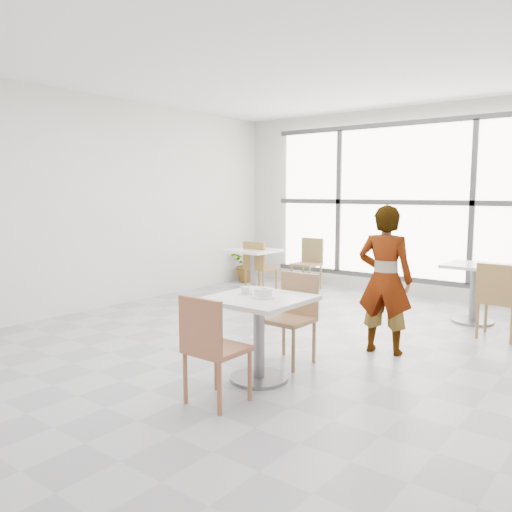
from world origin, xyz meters
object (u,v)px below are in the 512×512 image
Objects in this scene: oatmeal_bowl at (263,293)px; bg_chair_right_near at (498,296)px; main_table at (259,322)px; bg_chair_left_near at (258,264)px; chair_near at (210,343)px; coffee_cup at (245,291)px; plant_left at (248,264)px; bg_table_right at (474,285)px; bg_chair_left_far at (309,260)px; chair_far at (293,311)px; bg_table_left at (254,266)px; person at (385,280)px.

bg_chair_right_near reaches higher than oatmeal_bowl.
bg_chair_left_near is at bearing 127.93° from main_table.
coffee_cup is at bearing -72.84° from chair_near.
oatmeal_bowl reaches higher than plant_left.
oatmeal_bowl is 3.90m from bg_chair_left_near.
bg_chair_right_near is 4.77m from plant_left.
bg_chair_right_near reaches higher than bg_table_right.
chair_near reaches higher than oatmeal_bowl.
coffee_cup is 4.41m from bg_chair_left_far.
bg_chair_left_near reaches higher than coffee_cup.
coffee_cup reaches higher than bg_table_right.
bg_chair_left_near is 1.00× the size of bg_chair_right_near.
chair_far is 2.87m from bg_table_right.
chair_far reaches higher than main_table.
main_table is 0.92× the size of bg_chair_right_near.
coffee_cup is 0.24× the size of plant_left.
bg_chair_left_far is 1.29× the size of plant_left.
bg_chair_left_far is at bearing 116.65° from main_table.
bg_chair_left_far is at bearing 5.63° from plant_left.
bg_chair_right_near is (1.51, 2.64, -0.28)m from coffee_cup.
chair_far is 1.00× the size of bg_chair_left_near.
chair_near is at bearing -56.12° from bg_table_left.
bg_chair_left_near is at bearing 128.46° from oatmeal_bowl.
chair_near is 1.16× the size of bg_table_left.
plant_left is at bearing 134.42° from chair_far.
chair_near is at bearing -90.54° from oatmeal_bowl.
plant_left is (-3.09, 3.87, -0.44)m from coffee_cup.
person reaches higher than bg_chair_left_near.
bg_table_left is at bearing -47.14° from plant_left.
chair_near is 1.28m from chair_far.
oatmeal_bowl is 3.83m from bg_table_left.
chair_near and bg_chair_right_near have the same top height.
person is (0.48, 1.43, -0.03)m from oatmeal_bowl.
chair_near reaches higher than plant_left.
person is 3.64m from bg_chair_left_far.
person reaches higher than bg_table_right.
coffee_cup reaches higher than plant_left.
main_table is 3.44m from bg_table_right.
bg_chair_left_far is (-2.55, 2.59, -0.27)m from person.
main_table is at bearing 59.52° from person.
bg_chair_left_far is at bearing 166.50° from bg_table_right.
oatmeal_bowl is at bearing 128.46° from bg_chair_left_near.
chair_near is at bearing 66.79° from person.
person is at bearing 69.57° from main_table.
bg_chair_left_far is (0.35, 0.98, 0.00)m from bg_chair_left_near.
bg_chair_right_near is at bearing 56.03° from chair_far.
coffee_cup is at bearing -51.37° from plant_left.
bg_chair_right_near is (0.43, -0.65, 0.01)m from bg_table_right.
person is at bearing 150.87° from bg_chair_left_near.
bg_table_right is at bearing 70.65° from chair_far.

